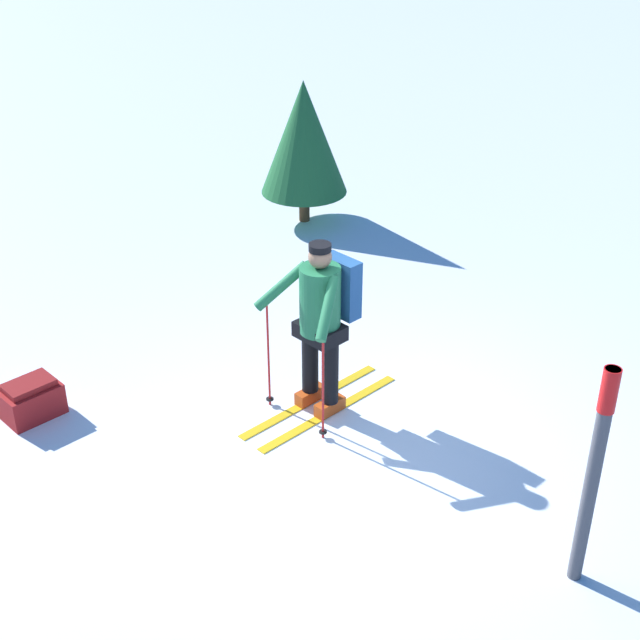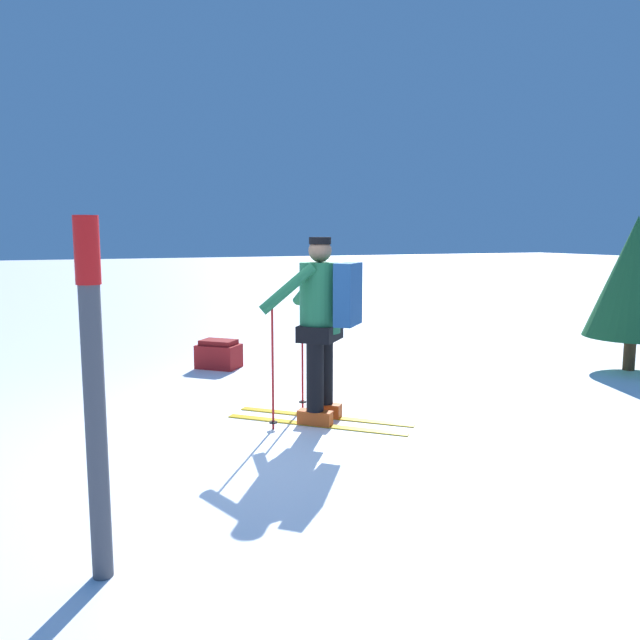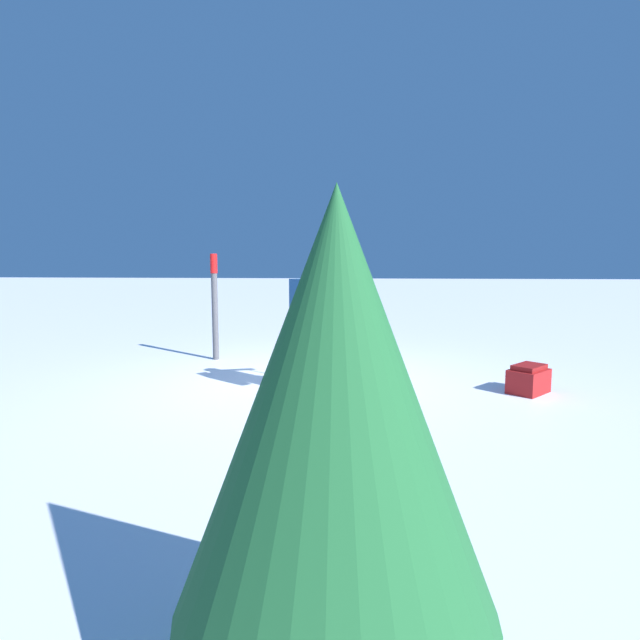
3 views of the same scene
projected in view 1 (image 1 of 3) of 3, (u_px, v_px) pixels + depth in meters
ground_plane at (353, 445)px, 7.61m from camera, size 80.00×80.00×0.00m
skier at (322, 316)px, 7.66m from camera, size 1.38×1.44×1.63m
dropped_backpack at (31, 400)px, 7.91m from camera, size 0.60×0.60×0.35m
trail_marker at (595, 463)px, 5.80m from camera, size 0.11×0.11×1.73m
pine_tree at (304, 138)px, 11.33m from camera, size 1.12×1.12×1.87m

